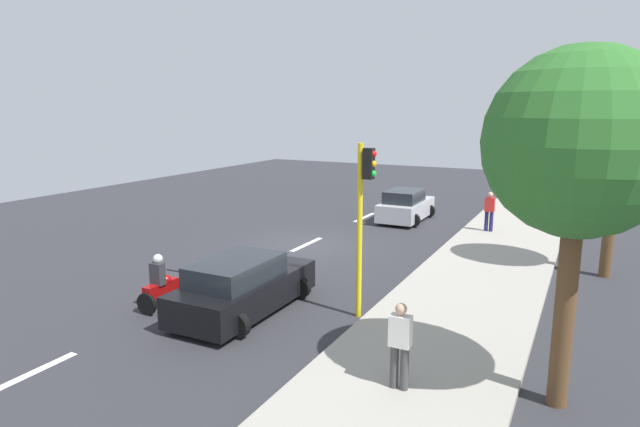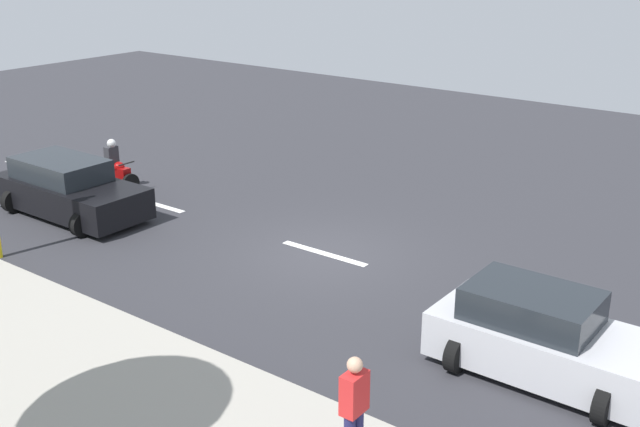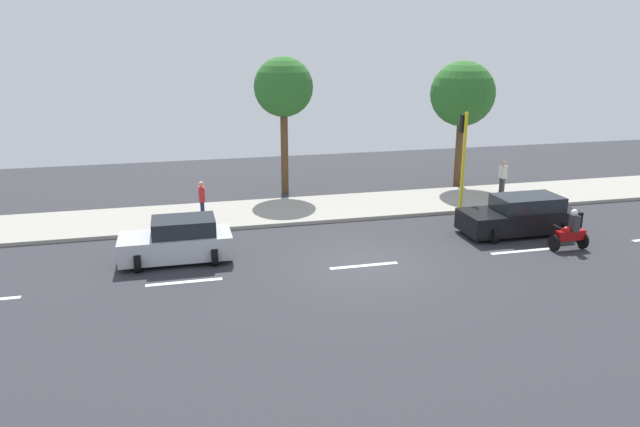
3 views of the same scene
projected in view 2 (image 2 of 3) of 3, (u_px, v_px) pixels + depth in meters
ground_plane at (324, 256)px, 18.31m from camera, size 40.00×60.00×0.10m
sidewalk at (75, 378)px, 13.01m from camera, size 4.00×60.00×0.15m
lane_stripe_far_north at (28, 167)px, 25.09m from camera, size 0.20×2.40×0.01m
lane_stripe_north at (153, 203)px, 21.69m from camera, size 0.20×2.40×0.01m
lane_stripe_mid at (324, 253)px, 18.29m from camera, size 0.20×2.40×0.01m
lane_stripe_south at (573, 326)px, 14.88m from camera, size 0.20×2.40×0.01m
car_silver at (542, 337)px, 13.04m from camera, size 2.16×3.80×1.52m
car_black at (69, 189)px, 20.61m from camera, size 2.27×4.53×1.52m
motorcycle at (115, 169)px, 22.67m from camera, size 0.60×1.30×1.53m
pedestrian_near_signal at (354, 408)px, 10.48m from camera, size 0.40×0.24×1.69m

